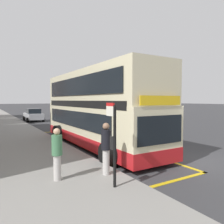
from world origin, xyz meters
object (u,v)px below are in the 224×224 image
object	(u,v)px
bus_stop_sign	(113,137)
pedestrian_further_back	(57,152)
double_decker_bus	(96,111)
parked_car_silver_distant	(33,115)
pedestrian_waiting_near_sign	(106,146)
parked_car_black_far	(85,113)

from	to	relation	value
bus_stop_sign	pedestrian_further_back	distance (m)	1.96
double_decker_bus	bus_stop_sign	xyz separation A→B (m)	(-2.46, -6.04, -0.42)
bus_stop_sign	parked_car_silver_distant	xyz separation A→B (m)	(2.24, 23.54, -0.84)
pedestrian_further_back	bus_stop_sign	bearing A→B (deg)	-45.65
pedestrian_further_back	parked_car_silver_distant	bearing A→B (deg)	80.91
double_decker_bus	pedestrian_waiting_near_sign	distance (m)	5.57
parked_car_black_far	pedestrian_waiting_near_sign	bearing A→B (deg)	-111.28
double_decker_bus	parked_car_black_far	bearing A→B (deg)	67.91
parked_car_silver_distant	pedestrian_further_back	xyz separation A→B (m)	(-3.55, -22.20, 0.26)
bus_stop_sign	parked_car_silver_distant	bearing A→B (deg)	84.55
parked_car_black_far	double_decker_bus	bearing A→B (deg)	-111.07
double_decker_bus	pedestrian_waiting_near_sign	size ratio (longest dim) A/B	6.05
double_decker_bus	pedestrian_further_back	bearing A→B (deg)	-128.66
bus_stop_sign	pedestrian_further_back	world-z (taller)	bus_stop_sign
double_decker_bus	parked_car_black_far	world-z (taller)	double_decker_bus
double_decker_bus	pedestrian_further_back	distance (m)	6.11
double_decker_bus	parked_car_silver_distant	size ratio (longest dim) A/B	2.61
bus_stop_sign	pedestrian_waiting_near_sign	xyz separation A→B (m)	(0.31, 0.99, -0.51)
double_decker_bus	bus_stop_sign	world-z (taller)	double_decker_bus
pedestrian_waiting_near_sign	pedestrian_further_back	bearing A→B (deg)	167.91
pedestrian_further_back	double_decker_bus	bearing A→B (deg)	51.34
parked_car_black_far	bus_stop_sign	bearing A→B (deg)	-111.07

